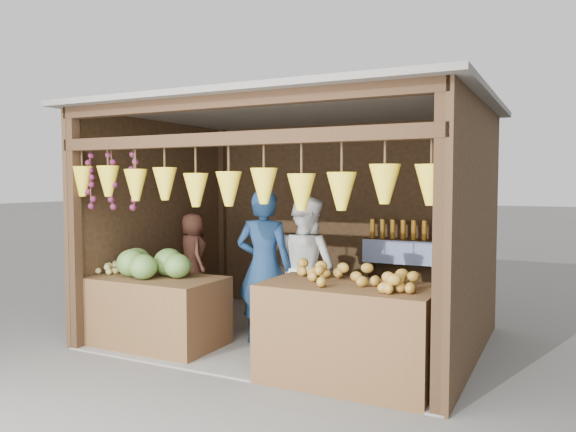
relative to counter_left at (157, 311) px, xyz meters
The scene contains 12 objects.
ground 1.61m from the counter_left, 38.09° to the left, with size 80.00×80.00×0.00m, color #514F49.
stall_structure 1.98m from the counter_left, 37.60° to the left, with size 4.30×3.30×2.66m.
back_shelf 3.24m from the counter_left, 44.61° to the left, with size 1.25×0.32×1.32m.
counter_left is the anchor object (origin of this frame).
counter_right 2.29m from the counter_left, ahead, with size 1.56×0.85×0.89m, color #51331B.
stool 1.22m from the counter_left, 107.08° to the left, with size 0.34×0.34×0.32m, color black.
man_standing 1.28m from the counter_left, 28.86° to the left, with size 0.63×0.42×1.74m, color navy.
woman_standing 1.72m from the counter_left, 32.93° to the left, with size 0.80×0.62×1.65m, color white.
vendor_seated 1.29m from the counter_left, 107.08° to the left, with size 0.53×0.35×1.09m, color brown.
melon_pile 0.55m from the counter_left, behind, with size 1.00×0.50×0.32m, color #1B4F15, non-canonical shape.
tanfruit_pile 0.76m from the counter_left, behind, with size 0.34×0.40×0.13m, color tan, non-canonical shape.
mango_pile 2.38m from the counter_left, ahead, with size 1.40×0.64×0.22m, color #D5571C, non-canonical shape.
Camera 1 is at (2.80, -5.78, 1.81)m, focal length 35.00 mm.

